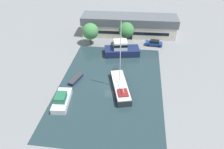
% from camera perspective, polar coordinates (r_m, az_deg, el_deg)
% --- Properties ---
extents(ground_plane, '(440.00, 440.00, 0.00)m').
position_cam_1_polar(ground_plane, '(47.78, -0.41, -2.75)').
color(ground_plane, gray).
extents(water_canal, '(22.14, 34.64, 0.01)m').
position_cam_1_polar(water_canal, '(47.78, -0.41, -2.74)').
color(water_canal, '#23383D').
rests_on(water_canal, ground).
extents(warehouse_building, '(29.26, 8.44, 6.12)m').
position_cam_1_polar(warehouse_building, '(69.52, 4.46, 12.69)').
color(warehouse_building, beige).
rests_on(warehouse_building, ground).
extents(quay_tree_near_building, '(4.33, 4.33, 6.92)m').
position_cam_1_polar(quay_tree_near_building, '(61.87, 3.75, 11.50)').
color(quay_tree_near_building, brown).
rests_on(quay_tree_near_building, ground).
extents(quay_tree_by_water, '(4.63, 4.63, 6.27)m').
position_cam_1_polar(quay_tree_by_water, '(63.28, -5.68, 11.17)').
color(quay_tree_by_water, brown).
rests_on(quay_tree_by_water, ground).
extents(parked_car, '(4.92, 2.25, 1.68)m').
position_cam_1_polar(parked_car, '(64.39, 10.92, 8.07)').
color(parked_car, navy).
rests_on(parked_car, ground).
extents(sailboat_moored, '(5.63, 12.30, 14.90)m').
position_cam_1_polar(sailboat_moored, '(46.18, 2.13, -3.05)').
color(sailboat_moored, '#23282D').
rests_on(sailboat_moored, water_canal).
extents(motor_cruiser, '(9.90, 6.00, 3.95)m').
position_cam_1_polar(motor_cruiser, '(58.62, 2.48, 6.56)').
color(motor_cruiser, '#19234C').
rests_on(motor_cruiser, water_canal).
extents(small_dinghy, '(2.55, 4.71, 0.72)m').
position_cam_1_polar(small_dinghy, '(49.56, -9.41, -1.20)').
color(small_dinghy, '#19234C').
rests_on(small_dinghy, water_canal).
extents(cabin_boat, '(3.41, 7.04, 2.29)m').
position_cam_1_polar(cabin_boat, '(43.84, -13.00, -6.47)').
color(cabin_boat, silver).
rests_on(cabin_boat, water_canal).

